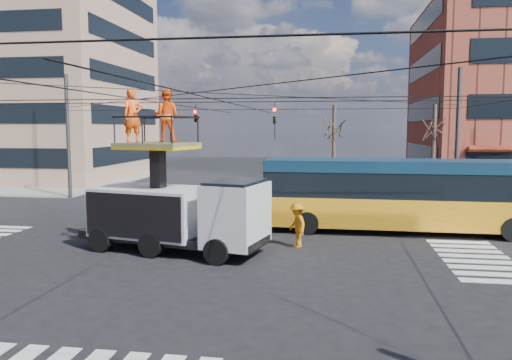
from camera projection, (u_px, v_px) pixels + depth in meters
name	position (u px, v px, depth m)	size (l,w,h in m)	color
ground	(200.00, 249.00, 19.03)	(120.00, 120.00, 0.00)	black
sidewalk_nw	(27.00, 181.00, 42.84)	(18.00, 18.00, 0.12)	slate
crosswalks	(200.00, 248.00, 19.03)	(22.40, 22.40, 0.02)	silver
building_tower	(29.00, 10.00, 44.36)	(18.06, 16.06, 30.00)	#9B7663
overhead_network	(200.00, 136.00, 18.99)	(24.24, 24.24, 8.00)	#2D2D30
tree_a	(334.00, 127.00, 31.06)	(2.00, 2.00, 6.00)	#382B21
tree_b	(434.00, 127.00, 30.15)	(2.00, 2.00, 6.00)	#382B21
utility_truck	(177.00, 197.00, 18.49)	(7.34, 3.89, 6.06)	black
city_bus	(411.00, 194.00, 21.85)	(12.88, 2.78, 3.20)	#C77612
flagger	(297.00, 225.00, 19.19)	(1.13, 0.65, 1.75)	orange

